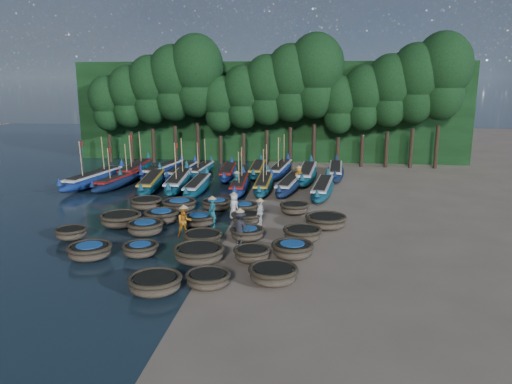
# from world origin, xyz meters

# --- Properties ---
(ground) EXTENTS (120.00, 120.00, 0.00)m
(ground) POSITION_xyz_m (0.00, 0.00, 0.00)
(ground) COLOR #7E6D5C
(ground) RESTS_ON ground
(foliage_wall) EXTENTS (40.00, 3.00, 10.00)m
(foliage_wall) POSITION_xyz_m (0.00, 23.50, 5.00)
(foliage_wall) COLOR black
(foliage_wall) RESTS_ON ground
(coracle_2) EXTENTS (2.23, 2.23, 0.73)m
(coracle_2) POSITION_xyz_m (-1.34, -10.50, 0.42)
(coracle_2) COLOR #4D4130
(coracle_2) RESTS_ON ground
(coracle_3) EXTENTS (2.09, 2.09, 0.64)m
(coracle_3) POSITION_xyz_m (0.63, -9.67, 0.36)
(coracle_3) COLOR #4D4130
(coracle_3) RESTS_ON ground
(coracle_4) EXTENTS (2.30, 2.30, 0.74)m
(coracle_4) POSITION_xyz_m (3.26, -8.98, 0.42)
(coracle_4) COLOR #4D4130
(coracle_4) RESTS_ON ground
(coracle_5) EXTENTS (2.31, 2.31, 0.72)m
(coracle_5) POSITION_xyz_m (-5.63, -7.17, 0.42)
(coracle_5) COLOR #4D4130
(coracle_5) RESTS_ON ground
(coracle_6) EXTENTS (2.03, 2.03, 0.65)m
(coracle_6) POSITION_xyz_m (-3.37, -6.52, 0.37)
(coracle_6) COLOR #4D4130
(coracle_6) RESTS_ON ground
(coracle_7) EXTENTS (2.42, 2.42, 0.79)m
(coracle_7) POSITION_xyz_m (-0.38, -6.98, 0.45)
(coracle_7) COLOR #4D4130
(coracle_7) RESTS_ON ground
(coracle_8) EXTENTS (2.05, 2.05, 0.70)m
(coracle_8) POSITION_xyz_m (2.05, -6.61, 0.40)
(coracle_8) COLOR #4D4130
(coracle_8) RESTS_ON ground
(coracle_9) EXTENTS (2.35, 2.35, 0.76)m
(coracle_9) POSITION_xyz_m (3.91, -5.88, 0.44)
(coracle_9) COLOR #4D4130
(coracle_9) RESTS_ON ground
(coracle_10) EXTENTS (1.99, 1.99, 0.66)m
(coracle_10) POSITION_xyz_m (-7.91, -4.51, 0.38)
(coracle_10) COLOR #4D4130
(coracle_10) RESTS_ON ground
(coracle_11) EXTENTS (2.36, 2.36, 0.78)m
(coracle_11) POSITION_xyz_m (-4.24, -3.30, 0.45)
(coracle_11) COLOR #4D4130
(coracle_11) RESTS_ON ground
(coracle_12) EXTENTS (2.38, 2.38, 0.72)m
(coracle_12) POSITION_xyz_m (-0.74, -4.66, 0.41)
(coracle_12) COLOR #4D4130
(coracle_12) RESTS_ON ground
(coracle_13) EXTENTS (1.97, 1.97, 0.67)m
(coracle_13) POSITION_xyz_m (1.39, -3.43, 0.39)
(coracle_13) COLOR #4D4130
(coracle_13) RESTS_ON ground
(coracle_14) EXTENTS (2.30, 2.30, 0.75)m
(coracle_14) POSITION_xyz_m (4.30, -3.34, 0.43)
(coracle_14) COLOR #4D4130
(coracle_14) RESTS_ON ground
(coracle_15) EXTENTS (2.44, 2.44, 0.80)m
(coracle_15) POSITION_xyz_m (-6.19, -1.92, 0.45)
(coracle_15) COLOR #4D4130
(coracle_15) RESTS_ON ground
(coracle_16) EXTENTS (2.15, 2.15, 0.79)m
(coracle_16) POSITION_xyz_m (-4.05, -0.96, 0.45)
(coracle_16) COLOR #4D4130
(coracle_16) RESTS_ON ground
(coracle_17) EXTENTS (2.37, 2.37, 0.70)m
(coracle_17) POSITION_xyz_m (-1.72, -1.23, 0.40)
(coracle_17) COLOR #4D4130
(coracle_17) RESTS_ON ground
(coracle_18) EXTENTS (1.81, 1.81, 0.70)m
(coracle_18) POSITION_xyz_m (0.94, -0.56, 0.40)
(coracle_18) COLOR #4D4130
(coracle_18) RESTS_ON ground
(coracle_19) EXTENTS (2.61, 2.61, 0.78)m
(coracle_19) POSITION_xyz_m (5.57, -0.83, 0.44)
(coracle_19) COLOR #4D4130
(coracle_19) RESTS_ON ground
(coracle_20) EXTENTS (2.30, 2.30, 0.76)m
(coracle_20) POSITION_xyz_m (-6.01, 2.01, 0.43)
(coracle_20) COLOR #4D4130
(coracle_20) RESTS_ON ground
(coracle_21) EXTENTS (2.23, 2.23, 0.75)m
(coracle_21) POSITION_xyz_m (-3.75, 1.84, 0.43)
(coracle_21) COLOR #4D4130
(coracle_21) RESTS_ON ground
(coracle_22) EXTENTS (2.28, 2.28, 0.71)m
(coracle_22) POSITION_xyz_m (-1.42, 2.37, 0.41)
(coracle_22) COLOR #4D4130
(coracle_22) RESTS_ON ground
(coracle_23) EXTENTS (1.95, 1.95, 0.73)m
(coracle_23) POSITION_xyz_m (0.44, 1.53, 0.42)
(coracle_23) COLOR #4D4130
(coracle_23) RESTS_ON ground
(coracle_24) EXTENTS (1.95, 1.95, 0.73)m
(coracle_24) POSITION_xyz_m (3.65, 1.97, 0.42)
(coracle_24) COLOR #4D4130
(coracle_24) RESTS_ON ground
(long_boat_0) EXTENTS (2.92, 8.82, 3.79)m
(long_boat_0) POSITION_xyz_m (-12.55, 8.53, 0.60)
(long_boat_0) COLOR navy
(long_boat_0) RESTS_ON ground
(long_boat_1) EXTENTS (2.39, 7.68, 3.29)m
(long_boat_1) POSITION_xyz_m (-10.44, 8.38, 0.52)
(long_boat_1) COLOR #101D3D
(long_boat_1) RESTS_ON ground
(long_boat_2) EXTENTS (2.70, 8.46, 1.50)m
(long_boat_2) POSITION_xyz_m (-7.60, 7.82, 0.57)
(long_boat_2) COLOR #0E4452
(long_boat_2) RESTS_ON ground
(long_boat_3) EXTENTS (2.47, 8.94, 3.82)m
(long_boat_3) POSITION_xyz_m (-5.56, 8.22, 0.61)
(long_boat_3) COLOR #0E4452
(long_boat_3) RESTS_ON ground
(long_boat_4) EXTENTS (1.58, 7.84, 1.38)m
(long_boat_4) POSITION_xyz_m (-3.84, 7.21, 0.53)
(long_boat_4) COLOR #0E4452
(long_boat_4) RESTS_ON ground
(long_boat_5) EXTENTS (1.79, 7.64, 3.25)m
(long_boat_5) POSITION_xyz_m (-0.77, 7.95, 0.52)
(long_boat_5) COLOR navy
(long_boat_5) RESTS_ON ground
(long_boat_6) EXTENTS (1.53, 8.03, 3.41)m
(long_boat_6) POSITION_xyz_m (1.04, 8.38, 0.54)
(long_boat_6) COLOR #0E4452
(long_boat_6) RESTS_ON ground
(long_boat_7) EXTENTS (2.58, 8.18, 1.45)m
(long_boat_7) POSITION_xyz_m (3.02, 8.57, 0.55)
(long_boat_7) COLOR #101D3D
(long_boat_7) RESTS_ON ground
(long_boat_8) EXTENTS (2.31, 8.21, 1.45)m
(long_boat_8) POSITION_xyz_m (5.47, 7.35, 0.55)
(long_boat_8) COLOR #0E4452
(long_boat_8) RESTS_ON ground
(long_boat_9) EXTENTS (2.14, 8.86, 3.77)m
(long_boat_9) POSITION_xyz_m (-10.65, 12.75, 0.60)
(long_boat_9) COLOR #0E4452
(long_boat_9) RESTS_ON ground
(long_boat_10) EXTENTS (2.67, 8.15, 1.45)m
(long_boat_10) POSITION_xyz_m (-8.32, 13.18, 0.55)
(long_boat_10) COLOR navy
(long_boat_10) RESTS_ON ground
(long_boat_11) EXTENTS (1.87, 7.85, 1.38)m
(long_boat_11) POSITION_xyz_m (-6.48, 12.68, 0.53)
(long_boat_11) COLOR navy
(long_boat_11) RESTS_ON ground
(long_boat_12) EXTENTS (1.60, 7.32, 3.11)m
(long_boat_12) POSITION_xyz_m (-5.07, 13.82, 0.49)
(long_boat_12) COLOR #0E4452
(long_boat_12) RESTS_ON ground
(long_boat_13) EXTENTS (1.97, 7.63, 1.35)m
(long_boat_13) POSITION_xyz_m (-2.52, 12.96, 0.51)
(long_boat_13) COLOR navy
(long_boat_13) RESTS_ON ground
(long_boat_14) EXTENTS (1.57, 7.93, 1.40)m
(long_boat_14) POSITION_xyz_m (-0.16, 14.44, 0.53)
(long_boat_14) COLOR #0E4452
(long_boat_14) RESTS_ON ground
(long_boat_15) EXTENTS (2.34, 8.33, 3.56)m
(long_boat_15) POSITION_xyz_m (1.85, 14.52, 0.56)
(long_boat_15) COLOR navy
(long_boat_15) RESTS_ON ground
(long_boat_16) EXTENTS (2.17, 9.16, 1.61)m
(long_boat_16) POSITION_xyz_m (4.20, 12.57, 0.61)
(long_boat_16) COLOR #0E4452
(long_boat_16) RESTS_ON ground
(long_boat_17) EXTENTS (1.87, 8.35, 1.47)m
(long_boat_17) POSITION_xyz_m (6.63, 14.31, 0.56)
(long_boat_17) COLOR #101D3D
(long_boat_17) RESTS_ON ground
(fisherman_0) EXTENTS (0.93, 0.91, 1.81)m
(fisherman_0) POSITION_xyz_m (0.05, 0.44, 0.87)
(fisherman_0) COLOR silver
(fisherman_0) RESTS_ON ground
(fisherman_1) EXTENTS (0.75, 0.75, 1.95)m
(fisherman_1) POSITION_xyz_m (-0.91, -1.34, 0.97)
(fisherman_1) COLOR #195969
(fisherman_1) RESTS_ON ground
(fisherman_2) EXTENTS (1.01, 0.94, 1.87)m
(fisherman_2) POSITION_xyz_m (-2.07, -3.21, 0.89)
(fisherman_2) COLOR #B46A18
(fisherman_2) RESTS_ON ground
(fisherman_3) EXTENTS (1.32, 1.00, 2.01)m
(fisherman_3) POSITION_xyz_m (1.12, -4.08, 0.94)
(fisherman_3) COLOR black
(fisherman_3) RESTS_ON ground
(fisherman_4) EXTENTS (0.59, 0.97, 1.75)m
(fisherman_4) POSITION_xyz_m (1.77, -0.66, 0.85)
(fisherman_4) COLOR silver
(fisherman_4) RESTS_ON ground
(fisherman_5) EXTENTS (1.41, 1.26, 1.76)m
(fisherman_5) POSITION_xyz_m (-0.92, 7.64, 0.82)
(fisherman_5) COLOR #195969
(fisherman_5) RESTS_ON ground
(fisherman_6) EXTENTS (0.93, 0.74, 1.86)m
(fisherman_6) POSITION_xyz_m (3.64, 9.83, 0.89)
(fisherman_6) COLOR #B46A18
(fisherman_6) RESTS_ON ground
(tree_0) EXTENTS (3.68, 3.68, 8.68)m
(tree_0) POSITION_xyz_m (-16.00, 20.00, 5.97)
(tree_0) COLOR black
(tree_0) RESTS_ON ground
(tree_1) EXTENTS (4.09, 4.09, 9.65)m
(tree_1) POSITION_xyz_m (-13.70, 20.00, 6.65)
(tree_1) COLOR black
(tree_1) RESTS_ON ground
(tree_2) EXTENTS (4.51, 4.51, 10.63)m
(tree_2) POSITION_xyz_m (-11.40, 20.00, 7.32)
(tree_2) COLOR black
(tree_2) RESTS_ON ground
(tree_3) EXTENTS (4.92, 4.92, 11.60)m
(tree_3) POSITION_xyz_m (-9.10, 20.00, 8.00)
(tree_3) COLOR black
(tree_3) RESTS_ON ground
(tree_4) EXTENTS (5.34, 5.34, 12.58)m
(tree_4) POSITION_xyz_m (-6.80, 20.00, 8.67)
(tree_4) COLOR black
(tree_4) RESTS_ON ground
(tree_5) EXTENTS (3.68, 3.68, 8.68)m
(tree_5) POSITION_xyz_m (-4.50, 20.00, 5.97)
(tree_5) COLOR black
(tree_5) RESTS_ON ground
(tree_6) EXTENTS (4.09, 4.09, 9.65)m
(tree_6) POSITION_xyz_m (-2.20, 20.00, 6.65)
(tree_6) COLOR black
(tree_6) RESTS_ON ground
(tree_7) EXTENTS (4.51, 4.51, 10.63)m
(tree_7) POSITION_xyz_m (0.10, 20.00, 7.32)
(tree_7) COLOR black
(tree_7) RESTS_ON ground
(tree_8) EXTENTS (4.92, 4.92, 11.60)m
(tree_8) POSITION_xyz_m (2.40, 20.00, 8.00)
(tree_8) COLOR black
(tree_8) RESTS_ON ground
(tree_9) EXTENTS (5.34, 5.34, 12.58)m
(tree_9) POSITION_xyz_m (4.70, 20.00, 8.67)
(tree_9) COLOR black
(tree_9) RESTS_ON ground
(tree_10) EXTENTS (3.68, 3.68, 8.68)m
(tree_10) POSITION_xyz_m (7.00, 20.00, 5.97)
(tree_10) COLOR black
(tree_10) RESTS_ON ground
(tree_11) EXTENTS (4.09, 4.09, 9.65)m
(tree_11) POSITION_xyz_m (9.30, 20.00, 6.65)
(tree_11) COLOR black
(tree_11) RESTS_ON ground
(tree_12) EXTENTS (4.51, 4.51, 10.63)m
(tree_12) POSITION_xyz_m (11.60, 20.00, 7.32)
(tree_12) COLOR black
(tree_12) RESTS_ON ground
(tree_13) EXTENTS (4.92, 4.92, 11.60)m
(tree_13) POSITION_xyz_m (13.90, 20.00, 8.00)
(tree_13) COLOR black
(tree_13) RESTS_ON ground
(tree_14) EXTENTS (5.34, 5.34, 12.58)m
(tree_14) POSITION_xyz_m (16.20, 20.00, 8.67)
(tree_14) COLOR black
(tree_14) RESTS_ON ground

